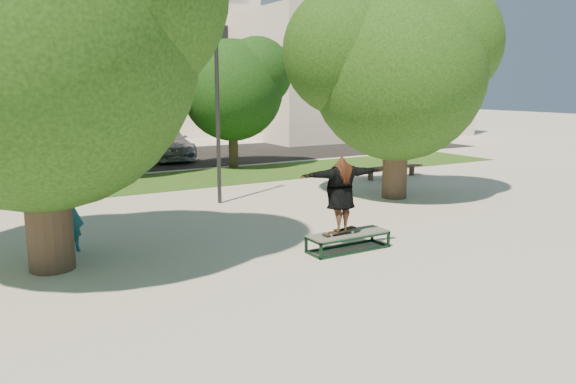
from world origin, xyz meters
TOP-DOWN VIEW (x-y plane):
  - ground at (0.00, 0.00)m, footprint 120.00×120.00m
  - grass_strip at (1.00, 9.50)m, footprint 30.00×4.00m
  - asphalt_strip at (0.00, 16.00)m, footprint 40.00×8.00m
  - tree_left at (-4.29, 1.09)m, footprint 6.96×5.95m
  - tree_right at (5.92, 3.08)m, footprint 6.24×5.33m
  - bg_tree_mid at (-1.08, 12.08)m, footprint 5.76×4.92m
  - bg_tree_right at (4.43, 11.57)m, footprint 5.04×4.31m
  - lamppost at (1.00, 5.00)m, footprint 0.25×0.15m
  - office_building at (-2.00, 31.98)m, footprint 30.00×14.12m
  - side_building at (18.00, 22.00)m, footprint 15.00×10.00m
  - grind_box at (1.39, -0.84)m, footprint 1.80×0.60m
  - skater_rig at (1.17, -0.84)m, footprint 1.98×0.73m
  - bystander at (-3.70, 2.06)m, footprint 0.66×0.45m
  - bench at (8.50, 6.00)m, footprint 2.85×0.47m
  - car_grey at (-2.00, 15.87)m, footprint 2.91×5.75m
  - car_silver_b at (2.86, 15.94)m, footprint 2.48×5.36m

SIDE VIEW (x-z plane):
  - ground at x=0.00m, z-range 0.00..0.00m
  - asphalt_strip at x=0.00m, z-range 0.00..0.01m
  - grass_strip at x=1.00m, z-range 0.00..0.02m
  - grind_box at x=1.39m, z-range 0.00..0.38m
  - bench at x=8.50m, z-range 0.15..0.58m
  - car_silver_b at x=2.86m, z-range 0.00..1.52m
  - car_grey at x=-2.00m, z-range 0.00..1.56m
  - bystander at x=-3.70m, z-range 0.00..1.73m
  - skater_rig at x=1.17m, z-range 0.41..2.06m
  - lamppost at x=1.00m, z-range 0.10..6.21m
  - bg_tree_right at x=4.43m, z-range 0.77..6.21m
  - side_building at x=18.00m, z-range 0.00..8.00m
  - bg_tree_mid at x=-1.08m, z-range 0.90..7.14m
  - tree_right at x=5.92m, z-range 0.84..7.35m
  - tree_left at x=-4.29m, z-range 0.86..7.98m
  - office_building at x=-2.00m, z-range 0.00..16.00m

